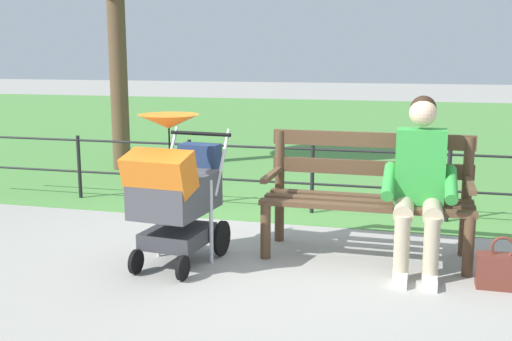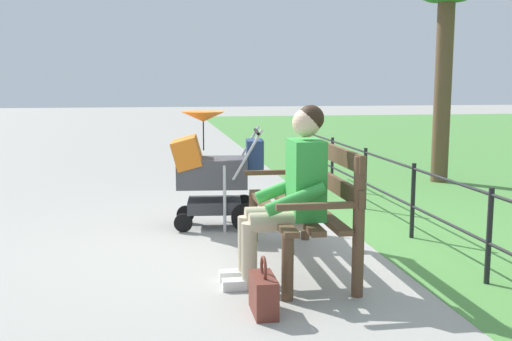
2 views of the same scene
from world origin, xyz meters
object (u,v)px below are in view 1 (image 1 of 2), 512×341
(park_bench, at_px, (368,190))
(handbag, at_px, (501,270))
(stroller, at_px, (175,188))
(person_on_bench, at_px, (420,179))

(park_bench, relative_size, handbag, 4.34)
(park_bench, distance_m, stroller, 1.50)
(stroller, bearing_deg, handbag, -177.20)
(park_bench, relative_size, person_on_bench, 1.26)
(park_bench, relative_size, stroller, 1.39)
(stroller, bearing_deg, person_on_bench, -166.91)
(person_on_bench, bearing_deg, stroller, 13.09)
(stroller, xyz_separation_m, handbag, (-2.31, -0.11, -0.47))
(person_on_bench, height_order, stroller, person_on_bench)
(stroller, relative_size, handbag, 3.11)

